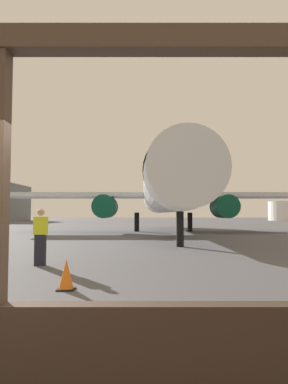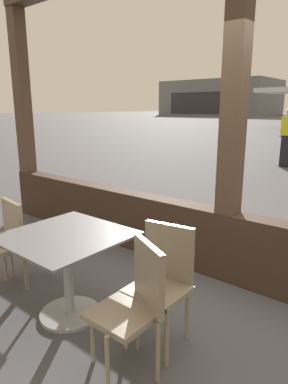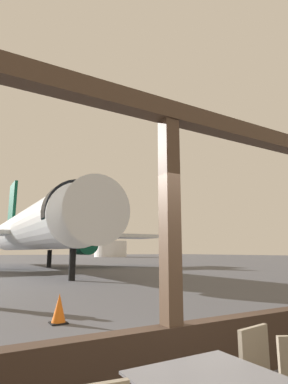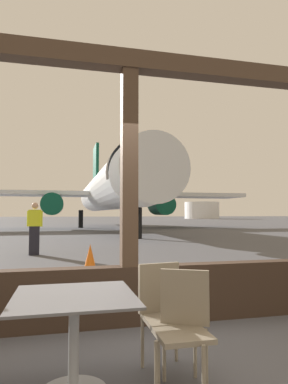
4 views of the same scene
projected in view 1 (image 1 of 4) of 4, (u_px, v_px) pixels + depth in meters
name	position (u px, v px, depth m)	size (l,w,h in m)	color
ground_plane	(133.00, 227.00, 43.35)	(220.00, 220.00, 0.00)	#4C4C51
airplane	(166.00, 191.00, 29.63)	(27.05, 31.66, 10.27)	silver
ground_crew_worker	(41.00, 236.00, 11.03)	(0.52, 0.31, 1.74)	black
traffic_cone	(67.00, 275.00, 7.49)	(0.36, 0.36, 0.64)	orange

